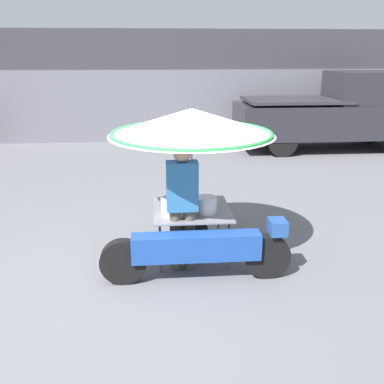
% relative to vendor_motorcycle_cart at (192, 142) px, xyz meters
% --- Properties ---
extents(ground_plane, '(36.00, 36.00, 0.00)m').
position_rel_vendor_motorcycle_cart_xyz_m(ground_plane, '(-0.51, -0.41, -1.58)').
color(ground_plane, slate).
extents(shopfront_building, '(28.00, 2.06, 3.28)m').
position_rel_vendor_motorcycle_cart_xyz_m(shopfront_building, '(-0.51, 8.95, 0.05)').
color(shopfront_building, '#38383D').
rests_on(shopfront_building, ground).
extents(vendor_motorcycle_cart, '(2.29, 2.08, 1.98)m').
position_rel_vendor_motorcycle_cart_xyz_m(vendor_motorcycle_cart, '(0.00, 0.00, 0.00)').
color(vendor_motorcycle_cart, black).
rests_on(vendor_motorcycle_cart, ground).
extents(vendor_person, '(0.38, 0.22, 1.62)m').
position_rel_vendor_motorcycle_cart_xyz_m(vendor_person, '(-0.15, -0.29, -0.67)').
color(vendor_person, '#4C473D').
rests_on(vendor_person, ground).
extents(pickup_truck, '(5.27, 1.81, 2.13)m').
position_rel_vendor_motorcycle_cart_xyz_m(pickup_truck, '(4.58, 6.40, -0.56)').
color(pickup_truck, black).
rests_on(pickup_truck, ground).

